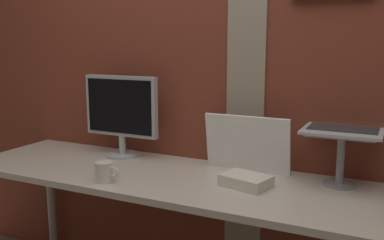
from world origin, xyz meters
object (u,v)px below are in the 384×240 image
(coffee_mug, at_px, (104,172))
(whiteboard_panel, at_px, (247,144))
(monitor, at_px, (121,110))
(laptop, at_px, (345,116))

(coffee_mug, bearing_deg, whiteboard_panel, 39.24)
(monitor, xyz_separation_m, whiteboard_panel, (0.70, 0.02, -0.12))
(monitor, height_order, laptop, laptop)
(whiteboard_panel, bearing_deg, monitor, -178.02)
(whiteboard_panel, distance_m, coffee_mug, 0.68)
(laptop, distance_m, whiteboard_panel, 0.46)
(monitor, xyz_separation_m, coffee_mug, (0.18, -0.40, -0.21))
(monitor, relative_size, laptop, 1.34)
(monitor, height_order, coffee_mug, monitor)
(laptop, bearing_deg, monitor, -176.23)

